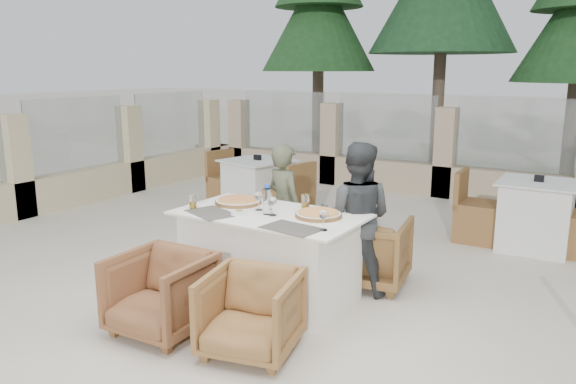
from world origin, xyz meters
The scene contains 26 objects.
ground centered at (0.00, 0.00, 0.00)m, with size 80.00×80.00×0.00m, color beige.
sand_patch centered at (0.00, 14.00, 0.01)m, with size 30.00×16.00×0.01m, color beige.
perimeter_wall_far centered at (0.00, 4.80, 0.80)m, with size 10.00×0.34×1.60m, color tan, non-canonical shape.
perimeter_wall_left centered at (-4.50, 1.50, 0.80)m, with size 0.34×7.00×1.60m, color beige, non-canonical shape.
pine_far_left centered at (-3.50, 7.00, 2.75)m, with size 2.42×2.42×5.50m, color #204A20.
pine_mid_left centered at (-1.00, 7.50, 3.25)m, with size 2.86×2.86×6.50m, color #1E4725.
dining_table centered at (-0.09, 0.01, 0.39)m, with size 1.60×0.90×0.77m, color white, non-canonical shape.
placemat_near_left centered at (-0.52, -0.25, 0.77)m, with size 0.45×0.30×0.00m, color #56524A.
placemat_near_right centered at (0.32, -0.28, 0.77)m, with size 0.45×0.30×0.00m, color #4F4B43.
pizza_left centered at (-0.53, 0.15, 0.80)m, with size 0.43×0.43×0.06m, color #CB4B1B.
pizza_right centered at (0.33, 0.13, 0.80)m, with size 0.39×0.39×0.05m, color orange.
water_bottle centered at (-0.09, -0.02, 0.90)m, with size 0.08×0.08×0.26m, color #A7C4DB.
wine_glass_centre centered at (-0.23, 0.05, 0.86)m, with size 0.08×0.08×0.18m, color white, non-canonical shape.
wine_glass_near centered at (-0.03, -0.04, 0.86)m, with size 0.08×0.08×0.18m, color silver, non-canonical shape.
wine_glass_corner centered at (0.55, -0.20, 0.86)m, with size 0.08×0.08×0.18m, color white, non-canonical shape.
beer_glass_left centered at (-0.75, -0.21, 0.83)m, with size 0.06×0.06×0.13m, color gold.
beer_glass_right centered at (0.11, 0.29, 0.84)m, with size 0.07×0.07×0.14m, color orange.
olive_dish centered at (-0.28, -0.16, 0.79)m, with size 0.11×0.11×0.04m, color white, non-canonical shape.
armchair_far_left centered at (-0.51, 0.61, 0.26)m, with size 0.57×0.58×0.53m, color olive.
armchair_far_right centered at (0.52, 0.78, 0.32)m, with size 0.68×0.70×0.64m, color brown.
armchair_near_left centered at (-0.43, -0.97, 0.31)m, with size 0.67×0.69×0.62m, color brown.
armchair_near_right centered at (0.34, -0.87, 0.30)m, with size 0.63×0.65×0.59m, color olive.
diner_left centered at (-0.39, 0.73, 0.63)m, with size 0.46×0.30×1.27m, color #54563F.
diner_right centered at (0.47, 0.56, 0.68)m, with size 0.66×0.52×1.37m, color #3A3D40.
bg_table_a centered at (-1.83, 2.31, 0.39)m, with size 1.64×0.82×0.77m, color silver, non-canonical shape.
bg_table_b centered at (1.65, 2.72, 0.39)m, with size 1.64×0.82×0.77m, color silver, non-canonical shape.
Camera 1 is at (2.51, -3.85, 1.98)m, focal length 35.00 mm.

